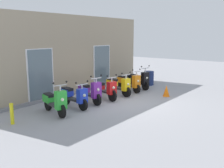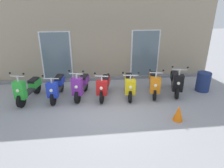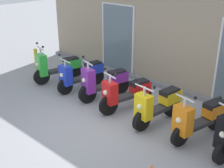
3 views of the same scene
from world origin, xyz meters
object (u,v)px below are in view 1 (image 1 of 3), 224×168
Objects in this scene: scooter_yellow at (119,86)px; trash_bin at (149,78)px; scooter_purple at (90,92)px; scooter_green at (55,101)px; curb_bollard at (12,114)px; scooter_red at (105,89)px; scooter_black at (139,80)px; traffic_cone at (166,91)px; scooter_blue at (74,96)px; scooter_orange at (129,82)px.

trash_bin is (3.16, 0.14, -0.07)m from scooter_yellow.
scooter_purple is 1.97× the size of trash_bin.
scooter_green reaches higher than curb_bollard.
scooter_green reaches higher than scooter_red.
scooter_red is 1.00× the size of scooter_black.
trash_bin is 2.85m from traffic_cone.
scooter_red is (2.85, -0.04, -0.01)m from scooter_green.
scooter_blue is 3.12× the size of traffic_cone.
traffic_cone is (1.20, -1.92, -0.21)m from scooter_yellow.
trash_bin is at bearing 0.03° from scooter_blue.
scooter_purple is at bearing 146.25° from traffic_cone.
trash_bin is at bearing 0.56° from scooter_green.
trash_bin is 8.56m from curb_bollard.
scooter_blue is 4.50m from traffic_cone.
scooter_red reaches higher than traffic_cone.
scooter_green is at bearing -179.44° from trash_bin.
trash_bin reaches higher than curb_bollard.
scooter_red is 0.99m from scooter_yellow.
scooter_yellow is at bearing -175.97° from scooter_orange.
scooter_green is 1.00× the size of scooter_blue.
scooter_orange is at bearing -2.42° from curb_bollard.
trash_bin is (1.23, 0.07, -0.09)m from scooter_black.
scooter_orange is 2.15m from trash_bin.
scooter_yellow is at bearing -2.27° from scooter_red.
scooter_purple is at bearing -3.36° from curb_bollard.
scooter_yellow reaches higher than scooter_blue.
scooter_green is at bearing -9.68° from curb_bollard.
scooter_orange is at bearing -1.27° from scooter_purple.
scooter_blue is at bearing 152.76° from traffic_cone.
scooter_black is (1.93, 0.07, 0.02)m from scooter_yellow.
scooter_green reaches higher than trash_bin.
scooter_black reaches higher than curb_bollard.
curb_bollard is at bearing 175.58° from scooter_blue.
traffic_cone is 0.74× the size of curb_bollard.
scooter_black reaches higher than scooter_red.
scooter_orange is at bearing 95.31° from traffic_cone.
scooter_green is 2.85m from scooter_red.
trash_bin is at bearing 1.46° from scooter_red.
scooter_purple is 0.89m from scooter_red.
scooter_red is at bearing -179.07° from scooter_orange.
scooter_orange is 0.92m from scooter_black.
scooter_red is 1.00× the size of scooter_orange.
scooter_red is at bearing 138.14° from traffic_cone.
scooter_purple is at bearing 178.73° from scooter_orange.
scooter_black is 2.27× the size of curb_bollard.
scooter_purple is at bearing 1.71° from scooter_green.
scooter_blue is 1.04× the size of scooter_yellow.
scooter_red is at bearing -178.54° from trash_bin.
scooter_blue is at bearing 3.58° from scooter_green.
scooter_orange reaches higher than traffic_cone.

